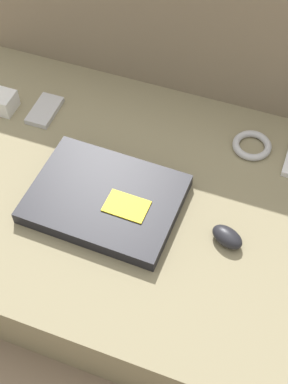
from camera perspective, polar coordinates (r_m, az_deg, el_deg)
The scene contains 8 objects.
ground_plane at distance 1.28m, azimuth 0.00°, elevation -4.59°, with size 8.00×8.00×0.00m, color #7A6651.
couch_seat at distance 1.22m, azimuth 0.00°, elevation -2.69°, with size 1.17×0.70×0.15m.
couch_backrest at distance 1.39m, azimuth 6.72°, elevation 16.19°, with size 1.17×0.20×0.52m.
laptop at distance 1.14m, azimuth -4.15°, elevation -0.73°, with size 0.32×0.24×0.03m.
computer_mouse at distance 1.10m, azimuth 8.87°, elevation -4.75°, with size 0.08×0.07×0.03m.
phone_silver at distance 1.35m, azimuth -10.54°, elevation 8.56°, with size 0.06×0.11×0.01m.
charger_brick at distance 1.37m, azimuth -14.66°, elevation 9.24°, with size 0.05×0.06×0.05m.
cable_coil at distance 1.27m, azimuth 11.44°, elevation 4.89°, with size 0.09×0.09×0.02m.
Camera 1 is at (0.24, -0.65, 1.08)m, focal length 50.00 mm.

